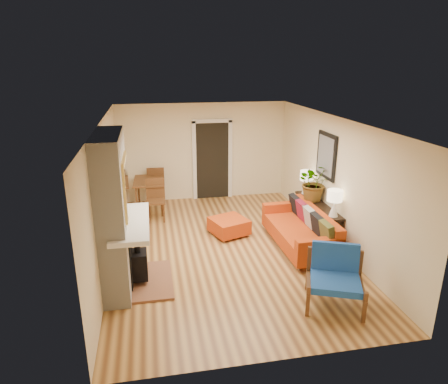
{
  "coord_description": "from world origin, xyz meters",
  "views": [
    {
      "loc": [
        -1.41,
        -7.21,
        3.65
      ],
      "look_at": [
        0.0,
        0.2,
        1.15
      ],
      "focal_mm": 32.0,
      "sensor_mm": 36.0,
      "label": 1
    }
  ],
  "objects_px": {
    "ottoman": "(229,226)",
    "lamp_far": "(306,179)",
    "blue_chair": "(335,273)",
    "houseplant": "(315,182)",
    "console_table": "(317,210)",
    "sofa": "(303,229)",
    "dining_table": "(152,186)",
    "lamp_near": "(335,200)"
  },
  "relations": [
    {
      "from": "ottoman",
      "to": "lamp_far",
      "type": "height_order",
      "value": "lamp_far"
    },
    {
      "from": "blue_chair",
      "to": "houseplant",
      "type": "height_order",
      "value": "houseplant"
    },
    {
      "from": "lamp_far",
      "to": "houseplant",
      "type": "bearing_deg",
      "value": -91.2
    },
    {
      "from": "lamp_far",
      "to": "houseplant",
      "type": "distance_m",
      "value": 0.48
    },
    {
      "from": "blue_chair",
      "to": "console_table",
      "type": "distance_m",
      "value": 2.53
    },
    {
      "from": "console_table",
      "to": "sofa",
      "type": "bearing_deg",
      "value": -137.36
    },
    {
      "from": "houseplant",
      "to": "dining_table",
      "type": "bearing_deg",
      "value": 150.27
    },
    {
      "from": "console_table",
      "to": "lamp_near",
      "type": "distance_m",
      "value": 0.88
    },
    {
      "from": "lamp_far",
      "to": "houseplant",
      "type": "relative_size",
      "value": 0.65
    },
    {
      "from": "houseplant",
      "to": "console_table",
      "type": "bearing_deg",
      "value": -87.55
    },
    {
      "from": "blue_chair",
      "to": "houseplant",
      "type": "distance_m",
      "value": 2.83
    },
    {
      "from": "lamp_far",
      "to": "dining_table",
      "type": "bearing_deg",
      "value": 156.64
    },
    {
      "from": "lamp_far",
      "to": "console_table",
      "type": "bearing_deg",
      "value": -90.0
    },
    {
      "from": "ottoman",
      "to": "lamp_near",
      "type": "height_order",
      "value": "lamp_near"
    },
    {
      "from": "dining_table",
      "to": "lamp_near",
      "type": "distance_m",
      "value": 4.56
    },
    {
      "from": "dining_table",
      "to": "houseplant",
      "type": "height_order",
      "value": "houseplant"
    },
    {
      "from": "lamp_near",
      "to": "houseplant",
      "type": "bearing_deg",
      "value": 90.6
    },
    {
      "from": "ottoman",
      "to": "blue_chair",
      "type": "height_order",
      "value": "blue_chair"
    },
    {
      "from": "ottoman",
      "to": "blue_chair",
      "type": "xyz_separation_m",
      "value": [
        1.13,
        -2.79,
        0.28
      ]
    },
    {
      "from": "lamp_near",
      "to": "console_table",
      "type": "bearing_deg",
      "value": 90.0
    },
    {
      "from": "sofa",
      "to": "lamp_far",
      "type": "distance_m",
      "value": 1.45
    },
    {
      "from": "lamp_near",
      "to": "dining_table",
      "type": "bearing_deg",
      "value": 139.73
    },
    {
      "from": "dining_table",
      "to": "lamp_far",
      "type": "distance_m",
      "value": 3.79
    },
    {
      "from": "sofa",
      "to": "console_table",
      "type": "xyz_separation_m",
      "value": [
        0.5,
        0.46,
        0.21
      ]
    },
    {
      "from": "blue_chair",
      "to": "lamp_far",
      "type": "bearing_deg",
      "value": 76.63
    },
    {
      "from": "lamp_near",
      "to": "lamp_far",
      "type": "distance_m",
      "value": 1.44
    },
    {
      "from": "lamp_near",
      "to": "lamp_far",
      "type": "bearing_deg",
      "value": 90.0
    },
    {
      "from": "console_table",
      "to": "ottoman",
      "type": "bearing_deg",
      "value": 168.76
    },
    {
      "from": "dining_table",
      "to": "houseplant",
      "type": "distance_m",
      "value": 4.01
    },
    {
      "from": "blue_chair",
      "to": "lamp_far",
      "type": "xyz_separation_m",
      "value": [
        0.74,
        3.13,
        0.58
      ]
    },
    {
      "from": "sofa",
      "to": "ottoman",
      "type": "relative_size",
      "value": 2.33
    },
    {
      "from": "lamp_far",
      "to": "lamp_near",
      "type": "bearing_deg",
      "value": -90.0
    },
    {
      "from": "sofa",
      "to": "blue_chair",
      "type": "height_order",
      "value": "blue_chair"
    },
    {
      "from": "houseplant",
      "to": "ottoman",
      "type": "bearing_deg",
      "value": 175.75
    },
    {
      "from": "ottoman",
      "to": "lamp_far",
      "type": "xyz_separation_m",
      "value": [
        1.87,
        0.34,
        0.85
      ]
    },
    {
      "from": "sofa",
      "to": "lamp_far",
      "type": "xyz_separation_m",
      "value": [
        0.5,
        1.17,
        0.69
      ]
    },
    {
      "from": "lamp_near",
      "to": "lamp_far",
      "type": "xyz_separation_m",
      "value": [
        0.0,
        1.44,
        0.0
      ]
    },
    {
      "from": "lamp_near",
      "to": "sofa",
      "type": "bearing_deg",
      "value": 152.36
    },
    {
      "from": "sofa",
      "to": "houseplant",
      "type": "bearing_deg",
      "value": 54.7
    },
    {
      "from": "dining_table",
      "to": "sofa",
      "type": "bearing_deg",
      "value": -42.06
    },
    {
      "from": "blue_chair",
      "to": "houseplant",
      "type": "bearing_deg",
      "value": 74.54
    },
    {
      "from": "lamp_near",
      "to": "ottoman",
      "type": "bearing_deg",
      "value": 149.55
    }
  ]
}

